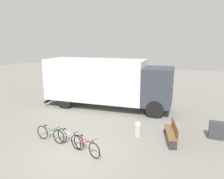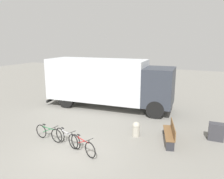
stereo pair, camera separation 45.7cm
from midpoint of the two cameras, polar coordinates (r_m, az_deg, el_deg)
The scene contains 8 objects.
ground_plane at distance 9.70m, azimuth -10.97°, elevation -16.08°, with size 60.00×60.00×0.00m, color gray.
delivery_truck at distance 15.14m, azimuth -2.44°, elevation 2.23°, with size 8.89×3.00×3.37m.
park_bench at distance 10.70m, azimuth 14.29°, elevation -10.53°, with size 0.85×1.94×0.88m.
bicycle_near at distance 10.87m, azimuth -17.00°, elevation -11.04°, with size 1.68×0.44×0.76m.
bicycle_middle at distance 10.23m, azimuth -12.48°, elevation -12.31°, with size 1.59×0.68×0.76m.
bicycle_far at distance 9.45m, azimuth -8.19°, elevation -14.32°, with size 1.57×0.72×0.76m.
bollard_near_bench at distance 11.01m, azimuth 5.54°, elevation -10.03°, with size 0.38×0.38×0.74m.
utility_box at distance 11.70m, azimuth 24.61°, elevation -9.65°, with size 0.68×0.44×0.83m.
Camera 1 is at (4.48, -7.21, 4.62)m, focal length 35.00 mm.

